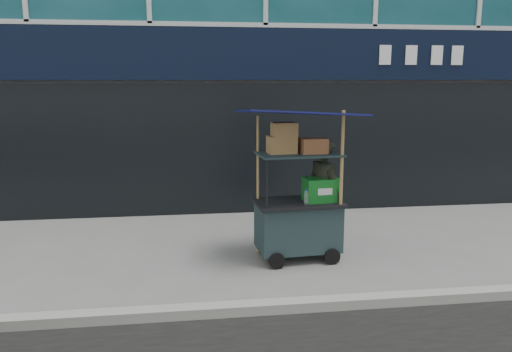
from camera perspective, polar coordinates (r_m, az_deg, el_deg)
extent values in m
plane|color=slate|center=(5.87, 6.88, -14.01)|extent=(80.00, 80.00, 0.00)
cube|color=#989890|center=(5.67, 7.41, -14.30)|extent=(80.00, 0.18, 0.12)
cube|color=black|center=(9.11, 1.10, 13.74)|extent=(15.68, 0.06, 0.90)
cube|color=black|center=(9.23, 1.02, 3.12)|extent=(15.68, 0.04, 2.40)
cube|color=#1C2D30|center=(6.98, 4.80, -5.76)|extent=(1.16, 0.74, 0.65)
cylinder|color=black|center=(6.68, 2.40, -9.69)|extent=(0.22, 0.06, 0.22)
cylinder|color=black|center=(6.91, 8.71, -9.10)|extent=(0.22, 0.06, 0.22)
cube|color=black|center=(6.89, 4.84, -3.04)|extent=(1.24, 0.82, 0.04)
cylinder|color=black|center=(6.42, 1.29, -1.05)|extent=(0.03, 0.03, 0.69)
cylinder|color=black|center=(6.73, 9.72, -0.64)|extent=(0.03, 0.03, 0.69)
cylinder|color=black|center=(6.95, 0.21, -0.11)|extent=(0.03, 0.03, 0.69)
cylinder|color=black|center=(7.24, 8.08, 0.23)|extent=(0.03, 0.03, 0.69)
cube|color=#1C2D30|center=(6.76, 4.94, 2.51)|extent=(1.16, 0.74, 0.03)
cylinder|color=olive|center=(6.75, 9.69, -1.41)|extent=(0.05, 0.05, 2.08)
cylinder|color=olive|center=(6.98, 0.21, -1.22)|extent=(0.04, 0.04, 1.98)
cube|color=#0B103F|center=(6.70, 5.02, 7.20)|extent=(1.66, 1.23, 0.18)
cube|color=#0F6523|center=(6.90, 7.44, -1.53)|extent=(0.49, 0.36, 0.32)
cylinder|color=silver|center=(6.71, 5.77, -2.47)|extent=(0.07, 0.07, 0.18)
cylinder|color=#1731AD|center=(6.69, 5.79, -1.63)|extent=(0.03, 0.03, 0.02)
cube|color=olive|center=(6.72, 2.95, 3.60)|extent=(0.39, 0.31, 0.23)
cube|color=olive|center=(6.76, 6.57, 3.46)|extent=(0.37, 0.29, 0.20)
cube|color=olive|center=(6.69, 3.24, 5.35)|extent=(0.34, 0.27, 0.18)
imported|color=black|center=(7.03, 7.81, -2.46)|extent=(0.63, 0.73, 1.69)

